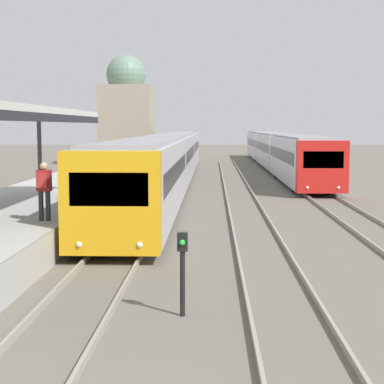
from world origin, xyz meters
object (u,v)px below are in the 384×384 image
object	(u,v)px
train_far	(277,149)
signal_post_near	(182,264)
person_on_platform	(44,186)
train_near	(170,157)

from	to	relation	value
train_far	signal_post_near	size ratio (longest dim) A/B	28.61
person_on_platform	train_far	distance (m)	38.96
signal_post_near	train_near	bearing A→B (deg)	94.33
signal_post_near	train_far	bearing A→B (deg)	82.00
train_far	signal_post_near	distance (m)	43.84
train_far	signal_post_near	world-z (taller)	train_far
person_on_platform	train_far	size ratio (longest dim) A/B	0.04
person_on_platform	train_near	bearing A→B (deg)	84.57
person_on_platform	signal_post_near	world-z (taller)	person_on_platform
train_far	person_on_platform	bearing A→B (deg)	-105.32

